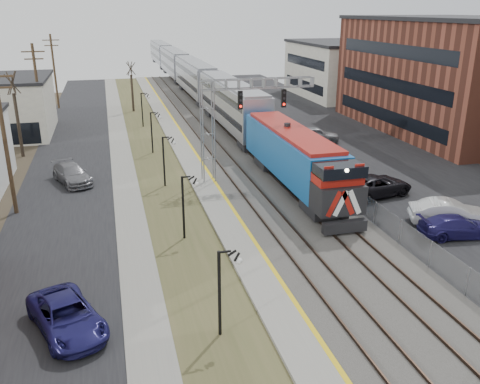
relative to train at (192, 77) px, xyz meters
name	(u,v)px	position (x,y,z in m)	size (l,w,h in m)	color
street_west	(70,168)	(-17.00, -36.69, -2.92)	(7.00, 120.00, 0.04)	black
sidewalk	(123,164)	(-12.50, -36.69, -2.90)	(2.00, 120.00, 0.08)	gray
grass_median	(156,162)	(-9.50, -36.69, -2.91)	(4.00, 120.00, 0.06)	#454927
platform	(189,158)	(-6.50, -36.69, -2.82)	(2.00, 120.00, 0.24)	gray
ballast_bed	(241,155)	(-1.50, -36.69, -2.84)	(8.00, 120.00, 0.20)	#595651
parking_lot	(356,147)	(10.50, -36.69, -2.92)	(16.00, 120.00, 0.04)	black
platform_edge	(198,156)	(-5.62, -36.69, -2.69)	(0.24, 120.00, 0.01)	gold
track_near	(220,155)	(-3.50, -36.69, -2.66)	(1.58, 120.00, 0.15)	#2D2119
track_far	(256,152)	(0.00, -36.69, -2.66)	(1.58, 120.00, 0.15)	#2D2119
train	(192,77)	(0.00, 0.00, 0.00)	(3.00, 108.65, 5.33)	#13559D
signal_gantry	(229,113)	(-4.28, -43.69, 2.65)	(9.00, 1.07, 8.15)	gray
lampposts	(183,207)	(-9.50, -53.40, -0.94)	(0.14, 62.14, 4.00)	black
utility_poles	(5,142)	(-20.00, -46.69, 2.06)	(0.28, 80.28, 10.00)	#4C3823
fence	(283,145)	(2.70, -36.69, -2.14)	(0.04, 120.00, 1.60)	gray
bare_trees	(56,129)	(-18.16, -32.77, -0.24)	(12.30, 42.30, 5.95)	#382D23
car_lot_b	(449,214)	(7.28, -55.94, -2.12)	(1.72, 4.95, 1.63)	silver
car_lot_c	(376,186)	(5.45, -49.79, -2.15)	(2.61, 5.66, 1.57)	black
car_lot_d	(457,227)	(6.62, -57.63, -2.26)	(1.90, 4.69, 1.36)	#1B1650
car_lot_e	(316,135)	(7.32, -33.73, -2.12)	(1.95, 4.84, 1.65)	gray
car_street_a	(67,317)	(-15.80, -61.72, -2.23)	(2.34, 5.08, 1.41)	navy
car_street_b	(72,175)	(-16.57, -41.05, -2.21)	(2.05, 5.04, 1.46)	slate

